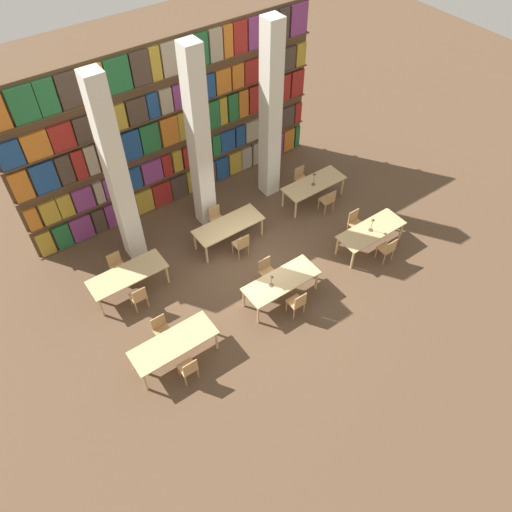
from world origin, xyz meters
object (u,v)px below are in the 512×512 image
chair_11 (301,178)px  reading_table_5 (314,185)px  chair_10 (328,200)px  chair_2 (297,302)px  chair_5 (355,222)px  chair_6 (139,297)px  desk_lamp_1 (372,222)px  desk_lamp_2 (314,177)px  chair_1 (161,329)px  pillar_right (270,115)px  reading_table_0 (174,344)px  pillar_center (199,143)px  chair_3 (267,271)px  chair_8 (241,244)px  chair_0 (189,368)px  chair_7 (117,265)px  desk_lamp_0 (271,279)px  reading_table_3 (128,275)px  pillar_left (117,176)px  reading_table_2 (371,231)px  chair_4 (387,249)px  reading_table_4 (229,226)px  chair_9 (216,218)px  reading_table_1 (281,282)px

chair_11 → reading_table_5: bearing=86.8°
chair_10 → chair_2: bearing=-142.0°
chair_5 → chair_6: size_ratio=1.00×
desk_lamp_1 → desk_lamp_2: 2.70m
chair_1 → chair_2: bearing=158.1°
chair_6 → chair_10: bearing=0.1°
pillar_right → reading_table_0: 7.65m
pillar_center → chair_3: size_ratio=6.71×
chair_10 → desk_lamp_2: size_ratio=1.84×
chair_5 → chair_8: 3.73m
chair_0 → reading_table_5: (6.93, 3.48, 0.19)m
pillar_right → chair_11: pillar_right is taller
chair_3 → chair_7: (-3.46, 2.72, 0.00)m
desk_lamp_0 → desk_lamp_1: desk_lamp_1 is taller
desk_lamp_1 → reading_table_3: bearing=158.2°
pillar_left → reading_table_2: bearing=-33.8°
chair_2 → chair_10: bearing=38.0°
reading_table_2 → chair_7: bearing=153.6°
pillar_left → chair_6: size_ratio=6.71×
chair_0 → desk_lamp_0: desk_lamp_0 is taller
chair_4 → desk_lamp_1: desk_lamp_1 is taller
desk_lamp_0 → chair_10: bearing=27.5°
desk_lamp_1 → chair_10: bearing=87.4°
desk_lamp_0 → reading_table_5: bearing=35.4°
chair_4 → chair_7: same height
pillar_center → chair_11: 4.37m
chair_8 → chair_10: bearing=0.2°
reading_table_5 → desk_lamp_1: bearing=-91.1°
pillar_right → desk_lamp_0: (-2.92, -4.04, -1.96)m
reading_table_4 → desk_lamp_2: 3.41m
desk_lamp_0 → chair_7: bearing=132.2°
chair_8 → chair_9: (0.00, 1.42, 0.00)m
reading_table_1 → chair_8: (0.03, 2.02, -0.19)m
chair_0 → reading_table_1: (3.44, 0.74, 0.19)m
desk_lamp_0 → chair_5: bearing=10.2°
desk_lamp_0 → desk_lamp_2: bearing=35.4°
chair_8 → reading_table_5: size_ratio=0.40×
chair_3 → reading_table_5: (3.47, 2.03, 0.19)m
pillar_right → chair_8: size_ratio=6.71×
pillar_left → chair_4: bearing=-38.0°
pillar_left → chair_1: pillar_left is taller
pillar_right → chair_2: (-2.57, -4.77, -2.51)m
chair_7 → chair_4: bearing=149.2°
desk_lamp_1 → reading_table_3: size_ratio=0.22×
reading_table_0 → desk_lamp_2: (6.87, 2.72, 0.41)m
pillar_right → chair_2: 5.97m
desk_lamp_2 → chair_1: bearing=-163.7°
chair_2 → reading_table_5: bearing=44.9°
chair_3 → chair_1: bearing=0.5°
chair_3 → reading_table_5: 4.02m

